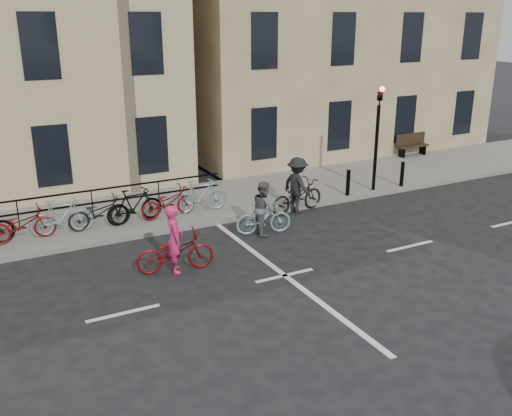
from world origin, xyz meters
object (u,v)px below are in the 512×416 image
traffic_light (378,125)px  cyclist_dark (297,191)px  bench (412,144)px  cyclist_grey (264,213)px  cyclist_pink (175,249)px

traffic_light → cyclist_dark: 3.90m
traffic_light → cyclist_dark: traffic_light is taller
bench → cyclist_dark: (-8.26, -3.83, 0.04)m
cyclist_grey → cyclist_dark: 2.19m
traffic_light → cyclist_grey: traffic_light is taller
traffic_light → cyclist_pink: bearing=-161.5°
bench → cyclist_dark: size_ratio=0.75×
bench → cyclist_pink: size_ratio=0.79×
traffic_light → cyclist_dark: (-3.46, -0.44, -1.74)m
bench → cyclist_pink: 14.65m
traffic_light → cyclist_pink: size_ratio=1.93×
cyclist_grey → cyclist_dark: (1.85, 1.17, 0.08)m
bench → cyclist_grey: (-10.11, -5.00, -0.04)m
cyclist_pink → cyclist_grey: (3.15, 1.22, 0.04)m
cyclist_dark → bench: bearing=-75.5°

